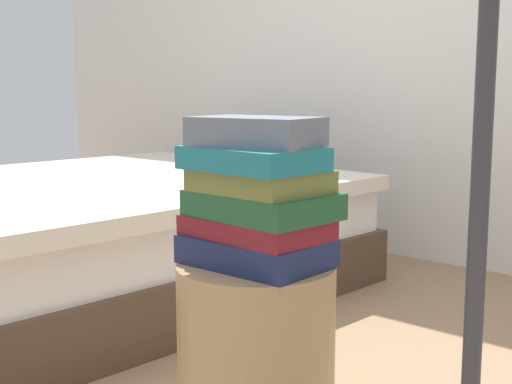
{
  "coord_description": "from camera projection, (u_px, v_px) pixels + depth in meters",
  "views": [
    {
      "loc": [
        0.9,
        -1.02,
        0.82
      ],
      "look_at": [
        0.0,
        0.0,
        0.62
      ],
      "focal_mm": 48.75,
      "sensor_mm": 36.0,
      "label": 1
    }
  ],
  "objects": [
    {
      "name": "book_teal",
      "position": [
        251.0,
        158.0,
        1.37
      ],
      "size": [
        0.27,
        0.19,
        0.05
      ],
      "primitive_type": "cube",
      "rotation": [
        0.0,
        0.0,
        -0.05
      ],
      "color": "#1E727F",
      "rests_on": "book_olive"
    },
    {
      "name": "bed",
      "position": [
        91.0,
        236.0,
        2.78
      ],
      "size": [
        1.62,
        2.07,
        0.62
      ],
      "rotation": [
        0.0,
        0.0,
        -0.05
      ],
      "color": "#4C3828",
      "rests_on": "ground_plane"
    },
    {
      "name": "book_maroon",
      "position": [
        259.0,
        227.0,
        1.39
      ],
      "size": [
        0.28,
        0.19,
        0.04
      ],
      "primitive_type": "cube",
      "rotation": [
        0.0,
        0.0,
        -0.04
      ],
      "color": "maroon",
      "rests_on": "book_navy"
    },
    {
      "name": "book_navy",
      "position": [
        259.0,
        251.0,
        1.4
      ],
      "size": [
        0.28,
        0.2,
        0.06
      ],
      "primitive_type": "cube",
      "rotation": [
        0.0,
        0.0,
        0.01
      ],
      "color": "#19234C",
      "rests_on": "side_table"
    },
    {
      "name": "side_table",
      "position": [
        256.0,
        375.0,
        1.44
      ],
      "size": [
        0.32,
        0.32,
        0.47
      ],
      "primitive_type": "cylinder",
      "color": "tan",
      "rests_on": "ground_plane"
    },
    {
      "name": "book_forest",
      "position": [
        262.0,
        204.0,
        1.39
      ],
      "size": [
        0.28,
        0.22,
        0.05
      ],
      "primitive_type": "cube",
      "rotation": [
        0.0,
        0.0,
        -0.06
      ],
      "color": "#1E512D",
      "rests_on": "book_maroon"
    },
    {
      "name": "book_olive",
      "position": [
        260.0,
        181.0,
        1.38
      ],
      "size": [
        0.25,
        0.2,
        0.04
      ],
      "primitive_type": "cube",
      "rotation": [
        0.0,
        0.0,
        -0.05
      ],
      "color": "olive",
      "rests_on": "book_forest"
    },
    {
      "name": "book_slate",
      "position": [
        256.0,
        132.0,
        1.36
      ],
      "size": [
        0.26,
        0.19,
        0.06
      ],
      "primitive_type": "cube",
      "rotation": [
        0.0,
        0.0,
        0.16
      ],
      "color": "slate",
      "rests_on": "book_teal"
    }
  ]
}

